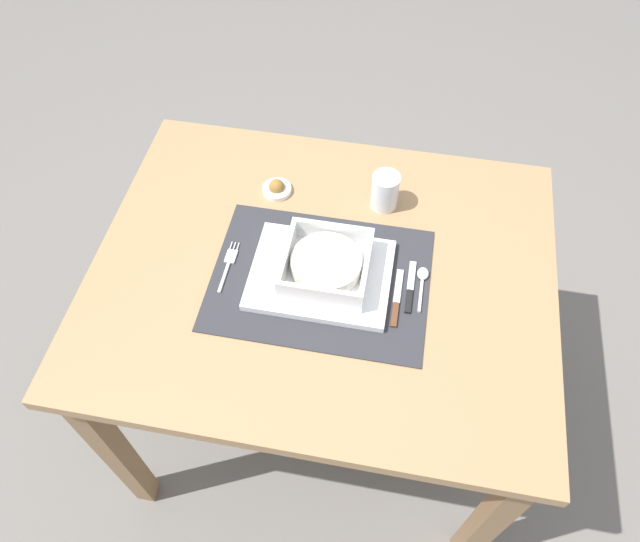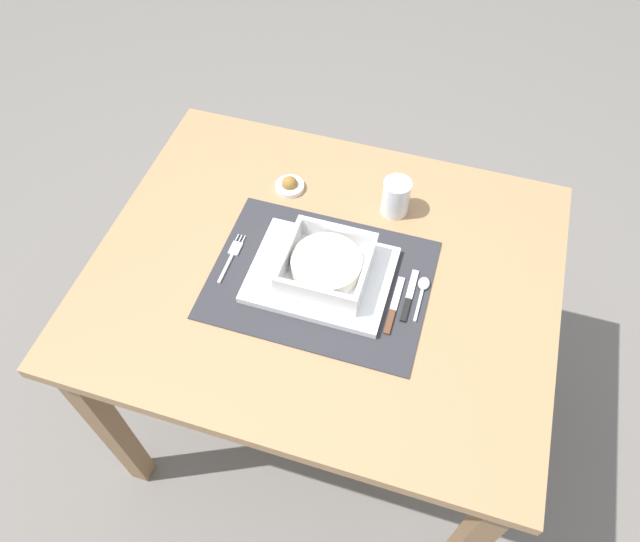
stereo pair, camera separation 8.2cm
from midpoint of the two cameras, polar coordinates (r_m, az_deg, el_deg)
name	(u,v)px [view 2 (the right image)]	position (r m, az deg, el deg)	size (l,w,h in m)	color
ground_plane	(323,405)	(1.89, 1.53, -12.72)	(6.00, 6.00, 0.00)	slate
dining_table	(324,295)	(1.34, 2.11, -2.37)	(0.97, 0.79, 0.72)	#A37A51
placemat	(320,279)	(1.24, 1.89, -0.85)	(0.45, 0.34, 0.00)	#2D2D33
serving_plate	(320,274)	(1.24, 1.92, -0.42)	(0.29, 0.22, 0.02)	white
porridge_bowl	(326,266)	(1.21, 2.54, 0.38)	(0.17, 0.17, 0.06)	white
fork	(233,254)	(1.28, -6.53, 1.51)	(0.02, 0.13, 0.00)	silver
spoon	(423,288)	(1.25, 11.64, -1.67)	(0.02, 0.11, 0.01)	silver
butter_knife	(409,299)	(1.23, 10.33, -2.70)	(0.01, 0.13, 0.01)	black
bread_knife	(393,309)	(1.21, 8.93, -3.66)	(0.01, 0.14, 0.01)	#59331E
drinking_glass	(396,198)	(1.35, 8.97, 6.78)	(0.06, 0.06, 0.09)	white
condiment_saucer	(290,185)	(1.40, -1.23, 8.11)	(0.07, 0.07, 0.04)	white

